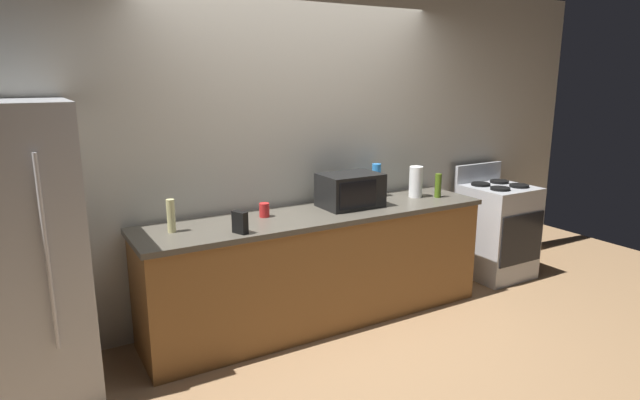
# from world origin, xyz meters

# --- Properties ---
(ground_plane) EXTENTS (8.00, 8.00, 0.00)m
(ground_plane) POSITION_xyz_m (0.00, 0.00, 0.00)
(ground_plane) COLOR #93704C
(back_wall) EXTENTS (6.40, 0.10, 2.70)m
(back_wall) POSITION_xyz_m (0.00, 0.81, 1.35)
(back_wall) COLOR beige
(back_wall) RESTS_ON ground_plane
(counter_run) EXTENTS (2.84, 0.64, 0.90)m
(counter_run) POSITION_xyz_m (0.00, 0.40, 0.45)
(counter_run) COLOR brown
(counter_run) RESTS_ON ground_plane
(refrigerator) EXTENTS (0.72, 0.73, 1.80)m
(refrigerator) POSITION_xyz_m (-2.05, 0.40, 0.90)
(refrigerator) COLOR #B7BABF
(refrigerator) RESTS_ON ground_plane
(stove_range) EXTENTS (0.60, 0.61, 1.08)m
(stove_range) POSITION_xyz_m (2.00, 0.40, 0.46)
(stove_range) COLOR #B7BABF
(stove_range) RESTS_ON ground_plane
(microwave) EXTENTS (0.48, 0.35, 0.27)m
(microwave) POSITION_xyz_m (0.31, 0.45, 1.04)
(microwave) COLOR black
(microwave) RESTS_ON counter_run
(paper_towel_roll) EXTENTS (0.12, 0.12, 0.27)m
(paper_towel_roll) POSITION_xyz_m (0.99, 0.45, 1.04)
(paper_towel_roll) COLOR white
(paper_towel_roll) RESTS_ON counter_run
(cordless_phone) EXTENTS (0.09, 0.12, 0.15)m
(cordless_phone) POSITION_xyz_m (-0.74, 0.19, 0.98)
(cordless_phone) COLOR black
(cordless_phone) RESTS_ON counter_run
(bottle_vinegar) EXTENTS (0.06, 0.06, 0.23)m
(bottle_vinegar) POSITION_xyz_m (-1.13, 0.45, 1.01)
(bottle_vinegar) COLOR beige
(bottle_vinegar) RESTS_ON counter_run
(bottle_spray_cleaner) EXTENTS (0.08, 0.08, 0.29)m
(bottle_spray_cleaner) POSITION_xyz_m (0.71, 0.64, 1.05)
(bottle_spray_cleaner) COLOR #338CE5
(bottle_spray_cleaner) RESTS_ON counter_run
(bottle_olive_oil) EXTENTS (0.06, 0.06, 0.21)m
(bottle_olive_oil) POSITION_xyz_m (1.15, 0.34, 1.00)
(bottle_olive_oil) COLOR #4C6B19
(bottle_olive_oil) RESTS_ON counter_run
(mug_red) EXTENTS (0.08, 0.08, 0.11)m
(mug_red) POSITION_xyz_m (-0.43, 0.50, 0.95)
(mug_red) COLOR red
(mug_red) RESTS_ON counter_run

